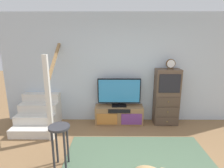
{
  "coord_description": "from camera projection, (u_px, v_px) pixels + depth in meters",
  "views": [
    {
      "loc": [
        -0.45,
        -2.07,
        2.08
      ],
      "look_at": [
        -0.47,
        1.92,
        1.09
      ],
      "focal_mm": 29.2,
      "sensor_mm": 36.0,
      "label": 1
    }
  ],
  "objects": [
    {
      "name": "back_wall",
      "position": [
        131.0,
        69.0,
        4.57
      ],
      "size": [
        6.4,
        0.12,
        2.7
      ],
      "primitive_type": "cube",
      "color": "silver",
      "rests_on": "ground_plane"
    },
    {
      "name": "area_rug",
      "position": [
        139.0,
        165.0,
        3.09
      ],
      "size": [
        2.6,
        1.8,
        0.01
      ],
      "primitive_type": "cube",
      "color": "#4C664C",
      "rests_on": "ground_plane"
    },
    {
      "name": "media_console",
      "position": [
        119.0,
        115.0,
        4.58
      ],
      "size": [
        1.19,
        0.38,
        0.45
      ],
      "color": "#997047",
      "rests_on": "ground_plane"
    },
    {
      "name": "television",
      "position": [
        119.0,
        92.0,
        4.46
      ],
      "size": [
        1.05,
        0.22,
        0.7
      ],
      "color": "black",
      "rests_on": "media_console"
    },
    {
      "name": "side_cabinet",
      "position": [
        166.0,
        97.0,
        4.48
      ],
      "size": [
        0.58,
        0.38,
        1.39
      ],
      "color": "brown",
      "rests_on": "ground_plane"
    },
    {
      "name": "desk_clock",
      "position": [
        171.0,
        64.0,
        4.26
      ],
      "size": [
        0.22,
        0.08,
        0.24
      ],
      "color": "#4C3823",
      "rests_on": "side_cabinet"
    },
    {
      "name": "staircase",
      "position": [
        42.0,
        109.0,
        4.57
      ],
      "size": [
        1.0,
        1.36,
        2.2
      ],
      "color": "silver",
      "rests_on": "ground_plane"
    },
    {
      "name": "bar_stool_near",
      "position": [
        60.0,
        137.0,
        2.94
      ],
      "size": [
        0.34,
        0.34,
        0.73
      ],
      "color": "#333338",
      "rests_on": "ground_plane"
    }
  ]
}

